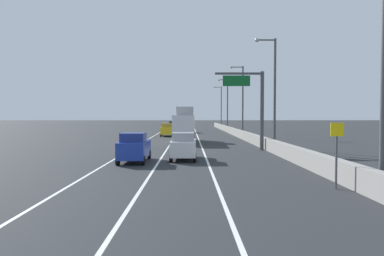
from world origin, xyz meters
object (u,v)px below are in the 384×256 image
(lamp_post_right_fourth, at_px, (226,101))
(car_white_0, at_px, (183,146))
(overhead_sign_gantry, at_px, (254,101))
(car_blue_4, at_px, (134,147))
(car_yellow_3, at_px, (167,130))
(lamp_post_right_second, at_px, (272,86))
(lamp_post_right_fifth, at_px, (220,104))
(car_red_1, at_px, (187,127))
(car_black_2, at_px, (173,125))
(speed_advisory_sign, at_px, (337,150))
(lamp_post_right_third, at_px, (241,96))
(lamp_post_right_near, at_px, (379,48))
(box_truck, at_px, (184,126))

(lamp_post_right_fourth, bearing_deg, car_white_0, -99.84)
(overhead_sign_gantry, height_order, car_blue_4, overhead_sign_gantry)
(car_yellow_3, height_order, car_blue_4, car_blue_4)
(lamp_post_right_second, xyz_separation_m, lamp_post_right_fifth, (0.06, 58.76, 0.00))
(car_red_1, distance_m, car_black_2, 18.36)
(lamp_post_right_second, xyz_separation_m, car_yellow_3, (-11.73, 21.03, -5.21))
(speed_advisory_sign, bearing_deg, car_yellow_3, 104.26)
(lamp_post_right_third, relative_size, car_white_0, 2.62)
(lamp_post_right_fourth, relative_size, car_white_0, 2.62)
(lamp_post_right_second, relative_size, car_black_2, 2.29)
(lamp_post_right_near, distance_m, lamp_post_right_third, 39.17)
(speed_advisory_sign, bearing_deg, car_black_2, 98.65)
(car_red_1, bearing_deg, lamp_post_right_fifth, 71.45)
(speed_advisory_sign, distance_m, car_black_2, 70.49)
(car_blue_4, height_order, box_truck, box_truck)
(box_truck, bearing_deg, lamp_post_right_fifth, 80.00)
(lamp_post_right_near, relative_size, car_white_0, 2.62)
(lamp_post_right_third, height_order, box_truck, lamp_post_right_third)
(lamp_post_right_third, bearing_deg, lamp_post_right_near, -89.80)
(lamp_post_right_near, xyz_separation_m, lamp_post_right_third, (-0.14, 39.17, 0.00))
(car_white_0, xyz_separation_m, car_blue_4, (-3.47, -1.36, 0.03))
(overhead_sign_gantry, distance_m, box_truck, 12.13)
(speed_advisory_sign, height_order, box_truck, box_truck)
(lamp_post_right_fifth, distance_m, car_yellow_3, 39.87)
(box_truck, bearing_deg, car_red_1, 89.76)
(car_red_1, height_order, car_blue_4, car_blue_4)
(car_red_1, xyz_separation_m, box_truck, (-0.10, -24.15, 0.98))
(lamp_post_right_fourth, bearing_deg, car_blue_4, -103.47)
(lamp_post_right_fifth, bearing_deg, lamp_post_right_second, -90.06)
(overhead_sign_gantry, relative_size, car_yellow_3, 1.62)
(lamp_post_right_third, distance_m, lamp_post_right_fourth, 19.59)
(lamp_post_right_near, height_order, car_white_0, lamp_post_right_near)
(lamp_post_right_fourth, relative_size, lamp_post_right_fifth, 1.00)
(lamp_post_right_near, height_order, car_black_2, lamp_post_right_near)
(lamp_post_right_third, bearing_deg, car_black_2, 111.06)
(lamp_post_right_fifth, xyz_separation_m, car_blue_4, (-12.19, -68.50, -5.18))
(lamp_post_right_fifth, bearing_deg, car_yellow_3, -107.36)
(overhead_sign_gantry, bearing_deg, car_white_0, -132.76)
(lamp_post_right_second, height_order, lamp_post_right_fifth, same)
(car_black_2, bearing_deg, car_blue_4, -89.97)
(lamp_post_right_fifth, bearing_deg, overhead_sign_gantry, -91.97)
(overhead_sign_gantry, distance_m, car_yellow_3, 24.53)
(lamp_post_right_fourth, bearing_deg, lamp_post_right_second, -89.39)
(lamp_post_right_near, xyz_separation_m, lamp_post_right_second, (0.04, 19.59, 0.00))
(overhead_sign_gantry, relative_size, car_white_0, 1.80)
(lamp_post_right_second, bearing_deg, lamp_post_right_fifth, 89.94)
(overhead_sign_gantry, xyz_separation_m, lamp_post_right_fourth, (1.58, 40.35, 1.50))
(lamp_post_right_third, xyz_separation_m, car_blue_4, (-11.94, -29.33, -5.18))
(car_white_0, height_order, car_yellow_3, car_yellow_3)
(car_white_0, height_order, box_truck, box_truck)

